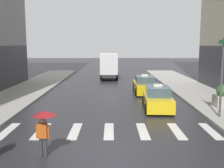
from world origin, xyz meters
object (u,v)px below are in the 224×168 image
object	(u,v)px
box_truck	(110,65)
taxi_second	(145,86)
pedestrian_with_umbrella	(45,121)
planter_near_corner	(223,97)
taxi_lead	(158,99)

from	to	relation	value
box_truck	taxi_second	bearing A→B (deg)	-72.80
pedestrian_with_umbrella	planter_near_corner	bearing A→B (deg)	38.08
taxi_second	planter_near_corner	xyz separation A→B (m)	(4.81, -6.22, 0.15)
box_truck	pedestrian_with_umbrella	size ratio (longest dim) A/B	3.89
box_truck	planter_near_corner	bearing A→B (deg)	-64.54
taxi_second	box_truck	size ratio (longest dim) A/B	0.60
taxi_second	planter_near_corner	size ratio (longest dim) A/B	2.84
taxi_second	box_truck	bearing A→B (deg)	107.20
taxi_lead	taxi_second	world-z (taller)	same
pedestrian_with_umbrella	box_truck	bearing A→B (deg)	84.79
box_truck	planter_near_corner	xyz separation A→B (m)	(8.24, -17.30, -0.98)
taxi_second	pedestrian_with_umbrella	world-z (taller)	pedestrian_with_umbrella
taxi_second	planter_near_corner	world-z (taller)	taxi_second
pedestrian_with_umbrella	planter_near_corner	xyz separation A→B (m)	(10.57, 8.28, -0.64)
taxi_lead	planter_near_corner	size ratio (longest dim) A/B	2.89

